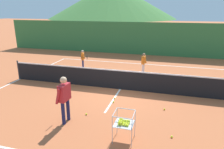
{
  "coord_description": "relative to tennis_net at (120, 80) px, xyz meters",
  "views": [
    {
      "loc": [
        2.17,
        -9.21,
        3.76
      ],
      "look_at": [
        -0.22,
        -0.71,
        0.95
      ],
      "focal_mm": 33.48,
      "sensor_mm": 36.0,
      "label": 1
    }
  ],
  "objects": [
    {
      "name": "instructor",
      "position": [
        -1.1,
        -3.46,
        0.49
      ],
      "size": [
        0.43,
        0.77,
        1.64
      ],
      "color": "#191E4C",
      "rests_on": "ground"
    },
    {
      "name": "student_0",
      "position": [
        -3.19,
        2.94,
        0.23
      ],
      "size": [
        0.54,
        0.51,
        1.21
      ],
      "color": "navy",
      "rests_on": "ground"
    },
    {
      "name": "tennis_net",
      "position": [
        0.0,
        0.0,
        0.0
      ],
      "size": [
        11.6,
        0.08,
        1.05
      ],
      "color": "#333338",
      "rests_on": "ground"
    },
    {
      "name": "tennis_ball_8",
      "position": [
        0.03,
        -1.18,
        -0.47
      ],
      "size": [
        0.07,
        0.07,
        0.07
      ],
      "primitive_type": "sphere",
      "color": "yellow",
      "rests_on": "ground"
    },
    {
      "name": "ground_plane",
      "position": [
        0.0,
        0.0,
        -0.5
      ],
      "size": [
        120.0,
        120.0,
        0.0
      ],
      "primitive_type": "plane",
      "color": "#BC6038"
    },
    {
      "name": "tennis_ball_2",
      "position": [
        2.15,
        -1.65,
        -0.47
      ],
      "size": [
        0.07,
        0.07,
        0.07
      ],
      "primitive_type": "sphere",
      "color": "yellow",
      "rests_on": "ground"
    },
    {
      "name": "ball_cart",
      "position": [
        1.04,
        -3.96,
        0.09
      ],
      "size": [
        0.58,
        0.58,
        0.9
      ],
      "color": "#B7B7BC",
      "rests_on": "ground"
    },
    {
      "name": "hill_0",
      "position": [
        -20.27,
        71.24,
        5.98
      ],
      "size": [
        47.91,
        47.91,
        12.95
      ],
      "primitive_type": "cone",
      "color": "#427A38",
      "rests_on": "ground"
    },
    {
      "name": "line_baseline_far",
      "position": [
        0.0,
        5.1,
        -0.5
      ],
      "size": [
        11.45,
        0.08,
        0.01
      ],
      "primitive_type": "cube",
      "color": "white",
      "rests_on": "ground"
    },
    {
      "name": "tennis_ball_3",
      "position": [
        0.08,
        -1.55,
        -0.47
      ],
      "size": [
        0.07,
        0.07,
        0.07
      ],
      "primitive_type": "sphere",
      "color": "yellow",
      "rests_on": "ground"
    },
    {
      "name": "line_service_center",
      "position": [
        0.0,
        0.0,
        -0.5
      ],
      "size": [
        0.08,
        5.02,
        0.01
      ],
      "primitive_type": "cube",
      "color": "white",
      "rests_on": "ground"
    },
    {
      "name": "windscreen_fence",
      "position": [
        0.0,
        8.24,
        0.85
      ],
      "size": [
        25.2,
        0.08,
        2.69
      ],
      "primitive_type": "cube",
      "color": "#33753D",
      "rests_on": "ground"
    },
    {
      "name": "tennis_ball_1",
      "position": [
        -2.64,
        -0.49,
        -0.47
      ],
      "size": [
        0.07,
        0.07,
        0.07
      ],
      "primitive_type": "sphere",
      "color": "yellow",
      "rests_on": "ground"
    },
    {
      "name": "tennis_ball_5",
      "position": [
        -0.6,
        -2.83,
        -0.47
      ],
      "size": [
        0.07,
        0.07,
        0.07
      ],
      "primitive_type": "sphere",
      "color": "yellow",
      "rests_on": "ground"
    },
    {
      "name": "line_sideline_west",
      "position": [
        -5.73,
        0.0,
        -0.5
      ],
      "size": [
        0.08,
        10.33,
        0.01
      ],
      "primitive_type": "cube",
      "color": "white",
      "rests_on": "ground"
    },
    {
      "name": "student_1",
      "position": [
        0.73,
        2.87,
        0.25
      ],
      "size": [
        0.28,
        0.5,
        1.25
      ],
      "color": "silver",
      "rests_on": "ground"
    },
    {
      "name": "tennis_ball_6",
      "position": [
        2.44,
        -3.45,
        -0.47
      ],
      "size": [
        0.07,
        0.07,
        0.07
      ],
      "primitive_type": "sphere",
      "color": "yellow",
      "rests_on": "ground"
    }
  ]
}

